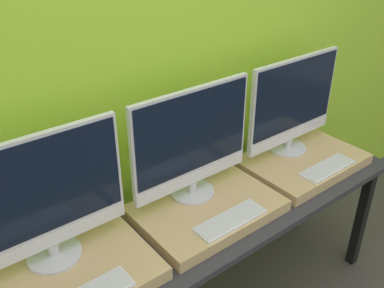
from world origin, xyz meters
name	(u,v)px	position (x,y,z in m)	size (l,w,h in m)	color
wall_back	(157,62)	(0.00, 0.63, 1.30)	(8.00, 0.04, 2.60)	#9ED12D
workbench	(207,226)	(0.00, 0.28, 0.63)	(2.06, 0.56, 0.70)	#2D2D33
wooden_riser_left	(68,278)	(-0.64, 0.28, 0.73)	(0.61, 0.43, 0.05)	tan
monitor_left	(43,199)	(-0.64, 0.38, 1.01)	(0.59, 0.20, 0.50)	silver
wooden_riser_center	(207,209)	(0.00, 0.28, 0.73)	(0.61, 0.43, 0.05)	tan
monitor_center	(192,142)	(0.00, 0.38, 1.01)	(0.59, 0.20, 0.50)	silver
keyboard_center	(231,220)	(0.00, 0.13, 0.76)	(0.32, 0.11, 0.01)	silver
wooden_riser_right	(302,161)	(0.64, 0.28, 0.73)	(0.61, 0.43, 0.05)	tan
monitor_right	(293,104)	(0.64, 0.38, 1.01)	(0.59, 0.20, 0.50)	silver
keyboard_right	(328,168)	(0.64, 0.13, 0.76)	(0.32, 0.11, 0.01)	silver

